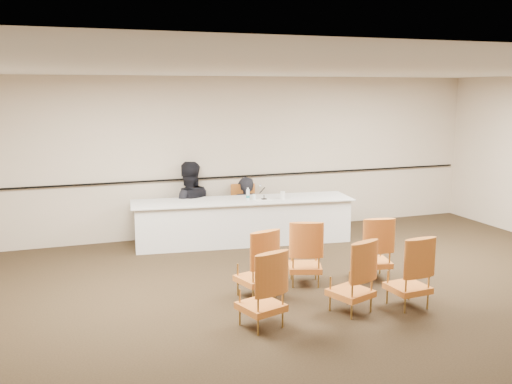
% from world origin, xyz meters
% --- Properties ---
extents(floor, '(10.00, 10.00, 0.00)m').
position_xyz_m(floor, '(0.00, 0.00, 0.00)').
color(floor, black).
rests_on(floor, ground).
extents(ceiling, '(10.00, 10.00, 0.00)m').
position_xyz_m(ceiling, '(0.00, 0.00, 3.00)').
color(ceiling, silver).
rests_on(ceiling, ground).
extents(wall_back, '(10.00, 0.04, 3.00)m').
position_xyz_m(wall_back, '(0.00, 4.00, 1.50)').
color(wall_back, '#C5B49B').
rests_on(wall_back, ground).
extents(wall_rail, '(9.80, 0.04, 0.03)m').
position_xyz_m(wall_rail, '(0.00, 3.96, 1.10)').
color(wall_rail, black).
rests_on(wall_rail, wall_back).
extents(panel_table, '(4.05, 1.38, 0.80)m').
position_xyz_m(panel_table, '(-0.21, 3.18, 0.40)').
color(panel_table, silver).
rests_on(panel_table, ground).
extents(panelist_main, '(0.59, 0.38, 1.60)m').
position_xyz_m(panelist_main, '(0.01, 3.74, 0.32)').
color(panelist_main, black).
rests_on(panelist_main, ground).
extents(panelist_main_chair, '(0.56, 0.56, 0.95)m').
position_xyz_m(panelist_main_chair, '(0.01, 3.74, 0.47)').
color(panelist_main_chair, orange).
rests_on(panelist_main_chair, ground).
extents(panelist_second, '(0.98, 0.81, 1.88)m').
position_xyz_m(panelist_second, '(-1.06, 3.87, 0.51)').
color(panelist_second, black).
rests_on(panelist_second, ground).
extents(panelist_second_chair, '(0.56, 0.56, 0.95)m').
position_xyz_m(panelist_second_chair, '(-1.06, 3.87, 0.47)').
color(panelist_second_chair, orange).
rests_on(panelist_second_chair, ground).
extents(papers, '(0.31, 0.24, 0.00)m').
position_xyz_m(papers, '(0.12, 3.03, 0.80)').
color(papers, white).
rests_on(papers, panel_table).
extents(microphone, '(0.12, 0.20, 0.26)m').
position_xyz_m(microphone, '(0.15, 3.06, 0.93)').
color(microphone, black).
rests_on(microphone, panel_table).
extents(water_bottle, '(0.07, 0.07, 0.22)m').
position_xyz_m(water_bottle, '(-0.14, 3.12, 0.91)').
color(water_bottle, teal).
rests_on(water_bottle, panel_table).
extents(drinking_glass, '(0.09, 0.09, 0.10)m').
position_xyz_m(drinking_glass, '(-0.02, 3.12, 0.85)').
color(drinking_glass, white).
rests_on(drinking_glass, panel_table).
extents(coffee_cup, '(0.11, 0.11, 0.14)m').
position_xyz_m(coffee_cup, '(0.49, 2.99, 0.86)').
color(coffee_cup, white).
rests_on(coffee_cup, panel_table).
extents(aud_chair_front_left, '(0.62, 0.62, 0.95)m').
position_xyz_m(aud_chair_front_left, '(-0.92, 0.50, 0.47)').
color(aud_chair_front_left, orange).
rests_on(aud_chair_front_left, ground).
extents(aud_chair_front_mid, '(0.64, 0.64, 0.95)m').
position_xyz_m(aud_chair_front_mid, '(-0.09, 0.75, 0.47)').
color(aud_chair_front_mid, orange).
rests_on(aud_chair_front_mid, ground).
extents(aud_chair_front_right, '(0.59, 0.59, 0.95)m').
position_xyz_m(aud_chair_front_right, '(0.96, 0.62, 0.47)').
color(aud_chair_front_right, orange).
rests_on(aud_chair_front_right, ground).
extents(aud_chair_back_left, '(0.63, 0.63, 0.95)m').
position_xyz_m(aud_chair_back_left, '(-1.19, -0.45, 0.47)').
color(aud_chair_back_left, orange).
rests_on(aud_chair_back_left, ground).
extents(aud_chair_back_mid, '(0.64, 0.64, 0.95)m').
position_xyz_m(aud_chair_back_mid, '(0.02, -0.40, 0.47)').
color(aud_chair_back_mid, orange).
rests_on(aud_chair_back_mid, ground).
extents(aud_chair_back_right, '(0.54, 0.54, 0.95)m').
position_xyz_m(aud_chair_back_right, '(0.80, -0.48, 0.47)').
color(aud_chair_back_right, orange).
rests_on(aud_chair_back_right, ground).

